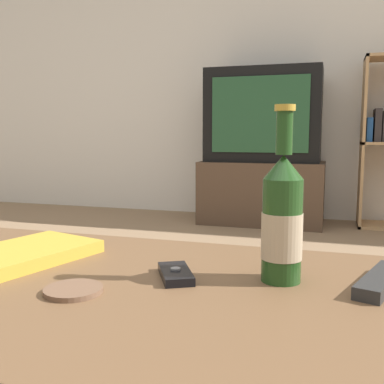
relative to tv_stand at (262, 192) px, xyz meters
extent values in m
cube|color=silver|center=(0.08, 0.31, 1.07)|extent=(8.00, 0.05, 2.60)
cube|color=brown|center=(0.08, -2.71, 0.17)|extent=(1.33, 0.60, 0.04)
cube|color=#4C3828|center=(0.00, 0.00, 0.00)|extent=(0.90, 0.48, 0.46)
cube|color=black|center=(0.00, 0.00, 0.57)|extent=(0.82, 0.36, 0.67)
cube|color=#234C2D|center=(0.00, -0.19, 0.57)|extent=(0.68, 0.01, 0.53)
cube|color=tan|center=(0.70, 0.10, 0.37)|extent=(0.02, 0.30, 1.20)
cube|color=navy|center=(0.74, 0.10, 0.46)|extent=(0.04, 0.21, 0.17)
cube|color=#2D2828|center=(0.79, 0.10, 0.49)|extent=(0.04, 0.21, 0.23)
cube|color=#2D2828|center=(0.84, 0.10, 0.48)|extent=(0.04, 0.21, 0.21)
cylinder|color=#1E4219|center=(0.42, -2.62, 0.28)|extent=(0.06, 0.06, 0.17)
cylinder|color=tan|center=(0.42, -2.62, 0.27)|extent=(0.07, 0.07, 0.08)
cone|color=#1E4219|center=(0.42, -2.62, 0.38)|extent=(0.06, 0.06, 0.04)
cylinder|color=#1E4219|center=(0.42, -2.62, 0.43)|extent=(0.03, 0.03, 0.07)
cylinder|color=#B79333|center=(0.42, -2.62, 0.47)|extent=(0.03, 0.03, 0.01)
cube|color=black|center=(0.25, -2.66, 0.20)|extent=(0.09, 0.11, 0.01)
cylinder|color=slate|center=(0.25, -2.66, 0.21)|extent=(0.02, 0.02, 0.00)
cube|color=#282828|center=(0.57, -2.61, 0.20)|extent=(0.09, 0.18, 0.02)
cylinder|color=brown|center=(0.12, -2.77, 0.20)|extent=(0.09, 0.09, 0.01)
cube|color=#B7932D|center=(-0.06, -2.64, 0.21)|extent=(0.23, 0.29, 0.02)
camera|label=1|loc=(0.49, -3.34, 0.43)|focal=42.00mm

